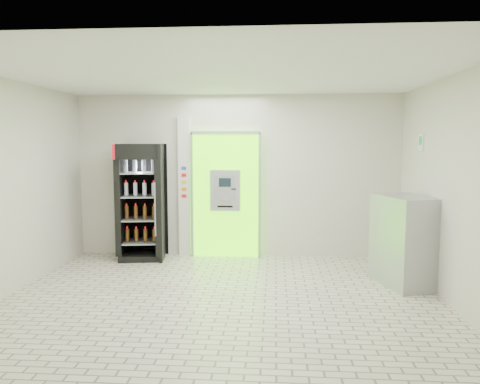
# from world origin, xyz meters

# --- Properties ---
(ground) EXTENTS (6.00, 6.00, 0.00)m
(ground) POSITION_xyz_m (0.00, 0.00, 0.00)
(ground) COLOR #BDB09D
(ground) RESTS_ON ground
(room_shell) EXTENTS (6.00, 6.00, 6.00)m
(room_shell) POSITION_xyz_m (0.00, 0.00, 1.84)
(room_shell) COLOR beige
(room_shell) RESTS_ON ground
(atm_assembly) EXTENTS (1.30, 0.24, 2.33)m
(atm_assembly) POSITION_xyz_m (-0.20, 2.41, 1.17)
(atm_assembly) COLOR #56F703
(atm_assembly) RESTS_ON ground
(pillar) EXTENTS (0.22, 0.11, 2.60)m
(pillar) POSITION_xyz_m (-0.98, 2.45, 1.30)
(pillar) COLOR silver
(pillar) RESTS_ON ground
(beverage_cooler) EXTENTS (0.89, 0.83, 2.10)m
(beverage_cooler) POSITION_xyz_m (-1.71, 2.15, 1.01)
(beverage_cooler) COLOR black
(beverage_cooler) RESTS_ON ground
(steel_cabinet) EXTENTS (0.95, 1.16, 1.34)m
(steel_cabinet) POSITION_xyz_m (2.66, 0.84, 0.67)
(steel_cabinet) COLOR #9FA1A6
(steel_cabinet) RESTS_ON ground
(exit_sign) EXTENTS (0.02, 0.22, 0.26)m
(exit_sign) POSITION_xyz_m (2.99, 1.40, 2.12)
(exit_sign) COLOR white
(exit_sign) RESTS_ON room_shell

